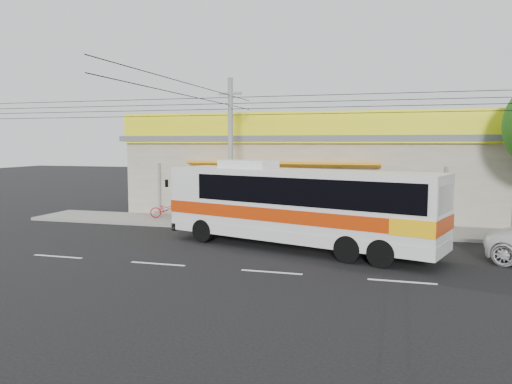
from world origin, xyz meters
TOP-DOWN VIEW (x-y plane):
  - ground at (0.00, 0.00)m, footprint 120.00×120.00m
  - sidewalk at (0.00, 6.00)m, footprint 30.00×3.20m
  - lane_markings at (0.00, -2.50)m, footprint 50.00×0.12m
  - storefront_building at (-0.01, 11.54)m, footprint 22.60×9.20m
  - coach_bus at (0.24, 1.17)m, footprint 11.27×5.66m
  - motorbike_red at (-8.02, 6.36)m, footprint 1.77×1.29m
  - motorbike_dark at (-6.40, 7.23)m, footprint 1.63×0.57m
  - utility_pole at (-3.65, 4.20)m, footprint 34.00×14.00m

SIDE VIEW (x-z plane):
  - ground at x=0.00m, z-range 0.00..0.00m
  - lane_markings at x=0.00m, z-range -0.01..0.01m
  - sidewalk at x=0.00m, z-range 0.00..0.15m
  - motorbike_red at x=-8.02m, z-range 0.15..1.04m
  - motorbike_dark at x=-6.40m, z-range 0.15..1.11m
  - coach_bus at x=0.24m, z-range 0.12..3.54m
  - storefront_building at x=-0.01m, z-range -0.55..5.15m
  - utility_pole at x=-3.65m, z-range 2.29..9.36m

